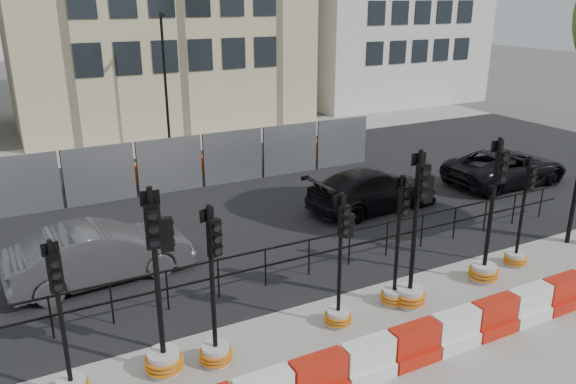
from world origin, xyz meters
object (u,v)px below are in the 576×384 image
traffic_signal_d (339,296)px  traffic_signal_h (518,244)px  car_c (373,190)px  traffic_signal_a (69,368)px

traffic_signal_d → traffic_signal_h: size_ratio=1.01×
traffic_signal_d → car_c: traffic_signal_d is taller
traffic_signal_a → car_c: traffic_signal_a is taller
traffic_signal_a → car_c: bearing=21.9°
traffic_signal_a → traffic_signal_h: size_ratio=1.02×
traffic_signal_d → traffic_signal_h: traffic_signal_d is taller
traffic_signal_h → car_c: size_ratio=0.63×
traffic_signal_a → car_c: (10.10, 5.17, 0.05)m
traffic_signal_h → traffic_signal_a: bearing=-174.4°
traffic_signal_h → car_c: 5.21m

